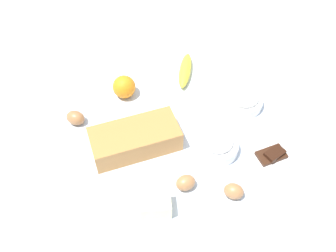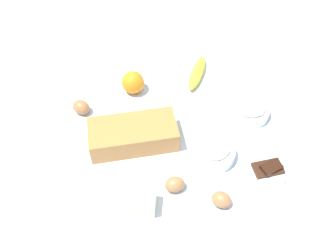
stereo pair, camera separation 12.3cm
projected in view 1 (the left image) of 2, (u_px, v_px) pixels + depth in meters
name	position (u px, v px, depth m)	size (l,w,h in m)	color
ground_plane	(168.00, 135.00, 1.27)	(2.40, 2.40, 0.02)	silver
loaf_pan	(135.00, 139.00, 1.19)	(0.28, 0.14, 0.08)	#B77A3D
flour_bowl	(243.00, 100.00, 1.32)	(0.14, 0.14, 0.06)	white
sugar_bowl	(217.00, 145.00, 1.19)	(0.14, 0.14, 0.07)	white
banana	(185.00, 70.00, 1.43)	(0.19, 0.04, 0.04)	yellow
orange_fruit	(124.00, 87.00, 1.34)	(0.08, 0.08, 0.08)	orange
butter_block	(155.00, 205.00, 1.06)	(0.09, 0.06, 0.06)	#F4EDB2
egg_near_butter	(186.00, 183.00, 1.11)	(0.05, 0.05, 0.06)	#AC7446
egg_beside_bowl	(234.00, 191.00, 1.09)	(0.05, 0.05, 0.06)	#A77044
egg_loose	(75.00, 118.00, 1.27)	(0.05, 0.05, 0.07)	#A16C41
chocolate_plate	(271.00, 156.00, 1.19)	(0.13, 0.13, 0.03)	white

